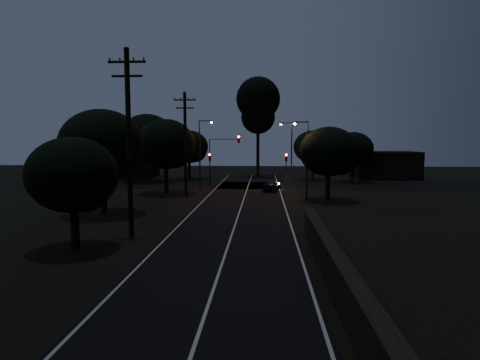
{
  "coord_description": "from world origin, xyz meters",
  "views": [
    {
      "loc": [
        1.89,
        -8.16,
        5.73
      ],
      "look_at": [
        0.0,
        24.0,
        2.5
      ],
      "focal_mm": 30.0,
      "sensor_mm": 36.0,
      "label": 1
    }
  ],
  "objects": [
    {
      "name": "road_surface",
      "position": [
        0.0,
        31.12,
        0.01
      ],
      "size": [
        60.0,
        70.0,
        0.03
      ],
      "color": "black",
      "rests_on": "ground"
    },
    {
      "name": "retaining_wall",
      "position": [
        7.74,
        3.0,
        0.62
      ],
      "size": [
        6.93,
        26.0,
        1.6
      ],
      "color": "black",
      "rests_on": "ground"
    },
    {
      "name": "utility_pole_mid",
      "position": [
        -6.0,
        15.0,
        5.74
      ],
      "size": [
        2.2,
        0.3,
        11.0
      ],
      "color": "black",
      "rests_on": "ground"
    },
    {
      "name": "utility_pole_far",
      "position": [
        -6.0,
        32.0,
        5.48
      ],
      "size": [
        2.2,
        0.3,
        10.5
      ],
      "color": "black",
      "rests_on": "ground"
    },
    {
      "name": "tree_left_b",
      "position": [
        -7.84,
        11.91,
        3.82
      ],
      "size": [
        4.64,
        4.64,
        5.9
      ],
      "color": "black",
      "rests_on": "ground"
    },
    {
      "name": "tree_left_c",
      "position": [
        -10.27,
        21.87,
        5.23
      ],
      "size": [
        6.4,
        6.4,
        8.08
      ],
      "color": "black",
      "rests_on": "ground"
    },
    {
      "name": "tree_left_d",
      "position": [
        -8.28,
        33.87,
        5.14
      ],
      "size": [
        6.26,
        6.26,
        7.94
      ],
      "color": "black",
      "rests_on": "ground"
    },
    {
      "name": "tree_far_nw",
      "position": [
        -8.8,
        49.89,
        4.61
      ],
      "size": [
        5.62,
        5.62,
        7.11
      ],
      "color": "black",
      "rests_on": "ground"
    },
    {
      "name": "tree_far_w",
      "position": [
        -13.74,
        45.85,
        6.02
      ],
      "size": [
        7.26,
        7.26,
        9.26
      ],
      "color": "black",
      "rests_on": "ground"
    },
    {
      "name": "tree_far_ne",
      "position": [
        9.2,
        49.89,
        4.6
      ],
      "size": [
        5.62,
        5.62,
        7.11
      ],
      "color": "black",
      "rests_on": "ground"
    },
    {
      "name": "tree_far_e",
      "position": [
        14.19,
        46.89,
        4.4
      ],
      "size": [
        5.36,
        5.36,
        6.8
      ],
      "color": "black",
      "rests_on": "ground"
    },
    {
      "name": "tree_right_a",
      "position": [
        8.19,
        29.89,
        4.52
      ],
      "size": [
        5.49,
        5.49,
        6.98
      ],
      "color": "black",
      "rests_on": "ground"
    },
    {
      "name": "tall_pine",
      "position": [
        1.0,
        55.0,
        11.16
      ],
      "size": [
        6.81,
        6.81,
        15.48
      ],
      "color": "black",
      "rests_on": "ground"
    },
    {
      "name": "building_left",
      "position": [
        -20.0,
        52.0,
        2.2
      ],
      "size": [
        10.0,
        8.0,
        4.4
      ],
      "primitive_type": "cube",
      "color": "black",
      "rests_on": "ground"
    },
    {
      "name": "building_right",
      "position": [
        20.0,
        53.0,
        2.0
      ],
      "size": [
        9.0,
        7.0,
        4.0
      ],
      "primitive_type": "cube",
      "color": "black",
      "rests_on": "ground"
    },
    {
      "name": "signal_left",
      "position": [
        -4.6,
        39.99,
        2.84
      ],
      "size": [
        0.28,
        0.35,
        4.1
      ],
      "color": "black",
      "rests_on": "ground"
    },
    {
      "name": "signal_right",
      "position": [
        4.6,
        39.99,
        2.84
      ],
      "size": [
        0.28,
        0.35,
        4.1
      ],
      "color": "black",
      "rests_on": "ground"
    },
    {
      "name": "signal_mast",
      "position": [
        -2.91,
        39.99,
        4.34
      ],
      "size": [
        3.7,
        0.35,
        6.25
      ],
      "color": "black",
      "rests_on": "ground"
    },
    {
      "name": "streetlight_a",
      "position": [
        -5.31,
        38.0,
        4.64
      ],
      "size": [
        1.66,
        0.26,
        8.0
      ],
      "color": "black",
      "rests_on": "ground"
    },
    {
      "name": "streetlight_b",
      "position": [
        5.31,
        44.0,
        4.64
      ],
      "size": [
        1.66,
        0.26,
        8.0
      ],
      "color": "black",
      "rests_on": "ground"
    },
    {
      "name": "streetlight_c",
      "position": [
        5.83,
        30.0,
        4.35
      ],
      "size": [
        1.46,
        0.26,
        7.5
      ],
      "color": "black",
      "rests_on": "ground"
    },
    {
      "name": "car",
      "position": [
        2.78,
        36.76,
        0.63
      ],
      "size": [
        2.14,
        3.92,
        1.27
      ],
      "primitive_type": "imported",
      "rotation": [
        0.0,
        0.0,
        2.96
      ],
      "color": "black",
      "rests_on": "ground"
    }
  ]
}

